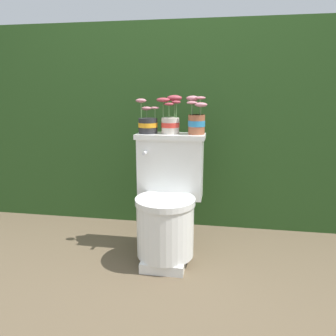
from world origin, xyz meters
The scene contains 6 objects.
ground_plane centered at (0.00, 0.00, 0.00)m, with size 12.00×12.00×0.00m, color brown.
hedge_backdrop centered at (0.00, 1.19, 0.77)m, with size 4.15×1.05×1.54m.
toilet centered at (-0.03, 0.11, 0.35)m, with size 0.43×0.48×0.78m.
potted_plant_left centered at (-0.18, 0.24, 0.84)m, with size 0.15×0.12×0.22m.
potted_plant_midleft centered at (-0.04, 0.25, 0.87)m, with size 0.16×0.12×0.24m.
potted_plant_middle centered at (0.13, 0.25, 0.87)m, with size 0.14×0.12×0.23m.
Camera 1 is at (0.29, -1.79, 1.04)m, focal length 35.00 mm.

